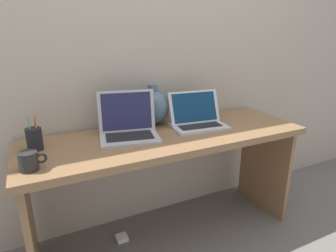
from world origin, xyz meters
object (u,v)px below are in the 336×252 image
(pen_cup, at_px, (34,139))
(laptop_left, at_px, (128,125))
(laptop_right, at_px, (197,117))
(coffee_mug, at_px, (29,161))
(green_vase, at_px, (153,107))
(power_brick, at_px, (122,238))

(pen_cup, bearing_deg, laptop_left, -1.81)
(laptop_right, distance_m, pen_cup, 0.94)
(coffee_mug, distance_m, pen_cup, 0.24)
(pen_cup, bearing_deg, coffee_mug, -97.91)
(laptop_right, xyz_separation_m, coffee_mug, (-0.97, -0.21, -0.01))
(laptop_left, distance_m, laptop_right, 0.45)
(laptop_left, relative_size, laptop_right, 1.03)
(green_vase, bearing_deg, pen_cup, -169.37)
(laptop_left, relative_size, power_brick, 5.28)
(laptop_right, distance_m, power_brick, 0.92)
(green_vase, distance_m, coffee_mug, 0.83)
(coffee_mug, distance_m, power_brick, 0.90)
(laptop_right, bearing_deg, green_vase, 145.12)
(power_brick, bearing_deg, laptop_right, -2.78)
(laptop_left, bearing_deg, pen_cup, 178.19)
(pen_cup, height_order, power_brick, pen_cup)
(green_vase, relative_size, coffee_mug, 2.20)
(coffee_mug, relative_size, pen_cup, 0.65)
(laptop_right, distance_m, green_vase, 0.29)
(pen_cup, relative_size, power_brick, 2.59)
(pen_cup, bearing_deg, power_brick, -0.38)
(laptop_left, bearing_deg, laptop_right, -1.60)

